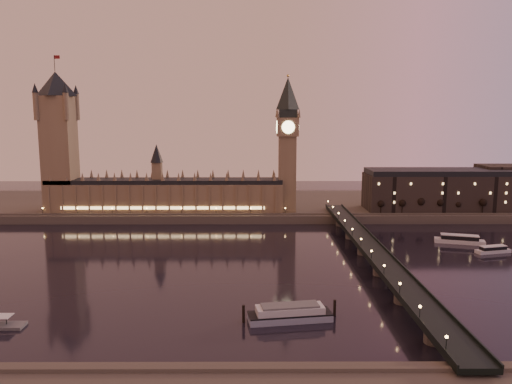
{
  "coord_description": "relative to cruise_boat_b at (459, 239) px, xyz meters",
  "views": [
    {
      "loc": [
        28.58,
        -260.19,
        78.83
      ],
      "look_at": [
        29.7,
        35.0,
        34.05
      ],
      "focal_mm": 35.0,
      "sensor_mm": 36.0,
      "label": 1
    }
  ],
  "objects": [
    {
      "name": "ground",
      "position": [
        -157.64,
        -44.19,
        -2.41
      ],
      "size": [
        700.0,
        700.0,
        0.0
      ],
      "primitive_type": "plane",
      "color": "black",
      "rests_on": "ground"
    },
    {
      "name": "far_embankment",
      "position": [
        -127.64,
        120.81,
        0.59
      ],
      "size": [
        560.0,
        130.0,
        6.0
      ],
      "primitive_type": "cube",
      "color": "#423D35",
      "rests_on": "ground"
    },
    {
      "name": "palace_of_westminster",
      "position": [
        -197.77,
        76.8,
        19.3
      ],
      "size": [
        180.0,
        26.62,
        52.0
      ],
      "color": "brown",
      "rests_on": "ground"
    },
    {
      "name": "victoria_tower",
      "position": [
        -277.64,
        76.81,
        63.38
      ],
      "size": [
        31.68,
        31.68,
        118.0
      ],
      "color": "brown",
      "rests_on": "ground"
    },
    {
      "name": "big_ben",
      "position": [
        -103.65,
        76.79,
        61.54
      ],
      "size": [
        17.68,
        17.68,
        104.0
      ],
      "color": "brown",
      "rests_on": "ground"
    },
    {
      "name": "westminster_bridge",
      "position": [
        -66.03,
        -44.19,
        3.11
      ],
      "size": [
        13.2,
        260.0,
        15.3
      ],
      "color": "black",
      "rests_on": "ground"
    },
    {
      "name": "city_block",
      "position": [
        37.3,
        86.74,
        19.83
      ],
      "size": [
        155.0,
        45.0,
        34.0
      ],
      "color": "black",
      "rests_on": "ground"
    },
    {
      "name": "bare_tree_0",
      "position": [
        -33.18,
        64.81,
        11.37
      ],
      "size": [
        5.15,
        5.15,
        10.46
      ],
      "color": "black",
      "rests_on": "ground"
    },
    {
      "name": "bare_tree_1",
      "position": [
        -18.22,
        64.81,
        11.37
      ],
      "size": [
        5.15,
        5.15,
        10.46
      ],
      "color": "black",
      "rests_on": "ground"
    },
    {
      "name": "bare_tree_2",
      "position": [
        -3.26,
        64.81,
        11.37
      ],
      "size": [
        5.15,
        5.15,
        10.46
      ],
      "color": "black",
      "rests_on": "ground"
    },
    {
      "name": "bare_tree_3",
      "position": [
        11.7,
        64.81,
        11.37
      ],
      "size": [
        5.15,
        5.15,
        10.46
      ],
      "color": "black",
      "rests_on": "ground"
    },
    {
      "name": "bare_tree_4",
      "position": [
        26.65,
        64.81,
        11.37
      ],
      "size": [
        5.15,
        5.15,
        10.46
      ],
      "color": "black",
      "rests_on": "ground"
    },
    {
      "name": "bare_tree_5",
      "position": [
        41.61,
        64.81,
        11.37
      ],
      "size": [
        5.15,
        5.15,
        10.46
      ],
      "color": "black",
      "rests_on": "ground"
    },
    {
      "name": "cruise_boat_b",
      "position": [
        0.0,
        0.0,
        0.0
      ],
      "size": [
        30.51,
        15.67,
        5.47
      ],
      "rotation": [
        0.0,
        0.0,
        -0.29
      ],
      "color": "silver",
      "rests_on": "ground"
    },
    {
      "name": "cruise_boat_c",
      "position": [
        10.66,
        -22.12,
        -0.56
      ],
      "size": [
        21.7,
        10.55,
        4.19
      ],
      "rotation": [
        0.0,
        0.0,
        0.24
      ],
      "color": "silver",
      "rests_on": "ground"
    },
    {
      "name": "moored_barge",
      "position": [
        -115.13,
        -119.51,
        0.5
      ],
      "size": [
        37.22,
        13.97,
        6.9
      ],
      "rotation": [
        0.0,
        0.0,
        0.15
      ],
      "color": "#909DB8",
      "rests_on": "ground"
    }
  ]
}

